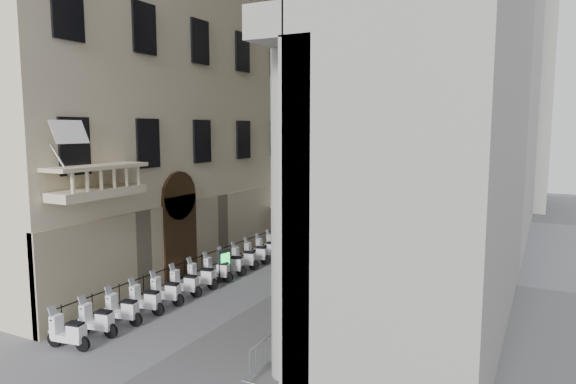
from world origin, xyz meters
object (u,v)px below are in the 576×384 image
street_lamp (311,171)px  info_kiosk (224,265)px  pedestrian_a (357,229)px  scooter_0 (69,349)px  security_tent (302,197)px  pedestrian_b (409,215)px

street_lamp → info_kiosk: size_ratio=4.77×
street_lamp → pedestrian_a: (3.50, -0.15, -3.86)m
scooter_0 → security_tent: size_ratio=0.33×
pedestrian_b → pedestrian_a: bearing=82.9°
scooter_0 → pedestrian_b: bearing=-19.0°
street_lamp → info_kiosk: 12.73m
security_tent → street_lamp: 2.74m
street_lamp → pedestrian_b: bearing=31.7°
street_lamp → info_kiosk: street_lamp is taller
scooter_0 → pedestrian_b: (4.99, 27.75, 0.91)m
scooter_0 → security_tent: security_tent is taller
scooter_0 → pedestrian_a: bearing=-17.0°
scooter_0 → street_lamp: street_lamp is taller
security_tent → pedestrian_a: size_ratio=2.90×
security_tent → pedestrian_b: security_tent is taller
pedestrian_a → pedestrian_b: pedestrian_b is taller
scooter_0 → street_lamp: size_ratio=0.19×
security_tent → pedestrian_a: (3.18, 2.08, -2.30)m
scooter_0 → security_tent: (-0.14, 19.04, 3.08)m
scooter_0 → pedestrian_a: size_ratio=0.96×
info_kiosk → street_lamp: bearing=105.8°
security_tent → info_kiosk: size_ratio=2.76×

